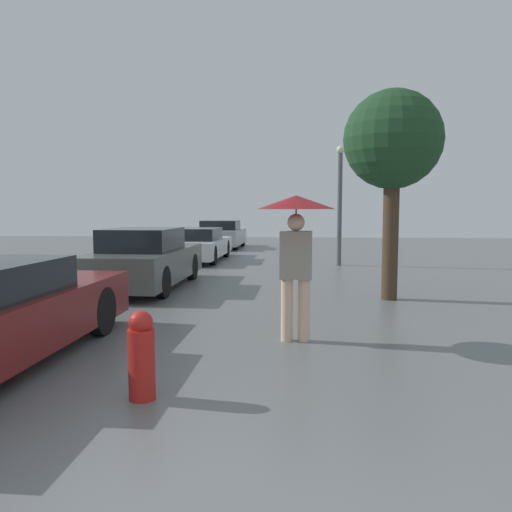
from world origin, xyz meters
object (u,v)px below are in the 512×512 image
parked_car_second (145,260)px  parked_car_farthest (221,235)px  tree (393,143)px  parked_car_third (197,245)px  street_lamp (340,199)px  pedestrian (296,229)px  fire_hydrant (142,355)px

parked_car_second → parked_car_farthest: 11.89m
parked_car_farthest → tree: size_ratio=1.01×
parked_car_second → parked_car_third: bearing=90.9°
parked_car_second → street_lamp: size_ratio=1.17×
parked_car_third → parked_car_farthest: size_ratio=1.12×
parked_car_second → street_lamp: street_lamp is taller
pedestrian → street_lamp: street_lamp is taller
parked_car_farthest → fire_hydrant: bearing=-83.2°
parked_car_farthest → fire_hydrant: 18.55m
parked_car_farthest → tree: bearing=-67.4°
parked_car_second → parked_car_third: size_ratio=0.96×
parked_car_farthest → fire_hydrant: parked_car_farthest is taller
parked_car_farthest → parked_car_third: bearing=-89.2°
parked_car_farthest → tree: tree is taller
parked_car_second → parked_car_farthest: parked_car_second is taller
fire_hydrant → street_lamp: bearing=76.9°
pedestrian → parked_car_farthest: size_ratio=0.48×
pedestrian → parked_car_third: bearing=108.6°
parked_car_third → tree: 9.21m
parked_car_second → fire_hydrant: bearing=-72.8°
parked_car_farthest → fire_hydrant: size_ratio=4.87×
tree → parked_car_farthest: bearing=112.6°
street_lamp → fire_hydrant: 11.90m
parked_car_farthest → fire_hydrant: (2.20, -18.41, -0.19)m
pedestrian → parked_car_third: size_ratio=0.43×
parked_car_second → tree: bearing=-11.3°
parked_car_second → fire_hydrant: parked_car_second is taller
parked_car_second → tree: size_ratio=1.08×
parked_car_second → street_lamp: 6.97m
tree → street_lamp: 6.09m
tree → street_lamp: (-0.52, 5.99, -0.95)m
parked_car_second → parked_car_farthest: bearing=90.9°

